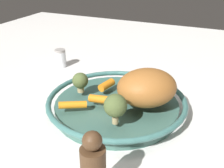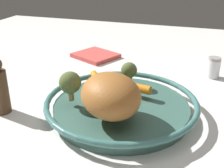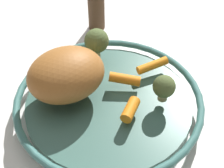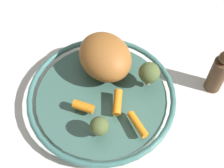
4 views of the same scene
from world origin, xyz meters
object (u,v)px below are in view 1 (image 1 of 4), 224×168
(broccoli_floret_mid, at_px, (115,106))
(salt_shaker, at_px, (61,58))
(roast_chicken_piece, at_px, (146,88))
(serving_bowl, at_px, (117,104))
(baby_carrot_near_rim, at_px, (107,85))
(baby_carrot_right, at_px, (101,99))
(baby_carrot_center, at_px, (73,105))
(broccoli_floret_edge, at_px, (80,81))

(broccoli_floret_mid, distance_m, salt_shaker, 0.46)
(broccoli_floret_mid, bearing_deg, roast_chicken_piece, 161.29)
(serving_bowl, bearing_deg, broccoli_floret_mid, 21.84)
(roast_chicken_piece, distance_m, baby_carrot_near_rim, 0.13)
(broccoli_floret_mid, bearing_deg, baby_carrot_right, -134.61)
(serving_bowl, xyz_separation_m, baby_carrot_center, (0.09, -0.07, 0.03))
(baby_carrot_near_rim, relative_size, salt_shaker, 0.75)
(baby_carrot_right, height_order, broccoli_floret_mid, broccoli_floret_mid)
(baby_carrot_center, xyz_separation_m, broccoli_floret_mid, (0.02, 0.11, 0.03))
(baby_carrot_near_rim, height_order, baby_carrot_right, same)
(baby_carrot_right, xyz_separation_m, broccoli_floret_edge, (-0.03, -0.07, 0.02))
(baby_carrot_near_rim, relative_size, baby_carrot_center, 0.74)
(baby_carrot_near_rim, bearing_deg, baby_carrot_right, 15.00)
(roast_chicken_piece, height_order, baby_carrot_near_rim, roast_chicken_piece)
(broccoli_floret_edge, relative_size, salt_shaker, 0.83)
(roast_chicken_piece, bearing_deg, salt_shaker, -118.39)
(salt_shaker, bearing_deg, broccoli_floret_mid, 48.42)
(serving_bowl, distance_m, baby_carrot_center, 0.12)
(broccoli_floret_edge, bearing_deg, baby_carrot_near_rim, 129.45)
(baby_carrot_center, height_order, broccoli_floret_mid, broccoli_floret_mid)
(roast_chicken_piece, bearing_deg, serving_bowl, -93.65)
(baby_carrot_center, bearing_deg, salt_shaker, -141.65)
(serving_bowl, height_order, baby_carrot_center, baby_carrot_center)
(baby_carrot_near_rim, xyz_separation_m, salt_shaker, (-0.16, -0.25, -0.02))
(baby_carrot_right, bearing_deg, baby_carrot_center, -44.97)
(baby_carrot_center, distance_m, broccoli_floret_edge, 0.09)
(baby_carrot_near_rim, distance_m, baby_carrot_center, 0.13)
(baby_carrot_center, xyz_separation_m, broccoli_floret_edge, (-0.08, -0.02, 0.02))
(roast_chicken_piece, xyz_separation_m, baby_carrot_right, (0.03, -0.10, -0.03))
(baby_carrot_near_rim, xyz_separation_m, broccoli_floret_edge, (0.04, -0.05, 0.02))
(roast_chicken_piece, distance_m, broccoli_floret_edge, 0.17)
(roast_chicken_piece, xyz_separation_m, baby_carrot_center, (0.08, -0.15, -0.03))
(roast_chicken_piece, height_order, baby_carrot_center, roast_chicken_piece)
(baby_carrot_near_rim, distance_m, salt_shaker, 0.30)
(baby_carrot_near_rim, bearing_deg, roast_chicken_piece, 71.79)
(roast_chicken_piece, xyz_separation_m, baby_carrot_near_rim, (-0.04, -0.12, -0.03))
(roast_chicken_piece, bearing_deg, broccoli_floret_edge, -88.56)
(baby_carrot_near_rim, bearing_deg, salt_shaker, -122.60)
(baby_carrot_near_rim, height_order, broccoli_floret_edge, broccoli_floret_edge)
(roast_chicken_piece, relative_size, baby_carrot_right, 2.39)
(baby_carrot_right, bearing_deg, serving_bowl, 148.92)
(baby_carrot_center, relative_size, broccoli_floret_mid, 0.96)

